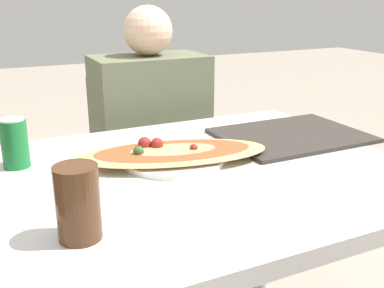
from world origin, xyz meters
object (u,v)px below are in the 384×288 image
at_px(chair_far_seated, 144,164).
at_px(soda_can, 15,143).
at_px(pizza_main, 173,154).
at_px(drink_glass, 78,203).
at_px(dining_table, 206,198).
at_px(person_seated, 152,129).

relative_size(chair_far_seated, soda_can, 6.74).
height_order(pizza_main, soda_can, soda_can).
bearing_deg(drink_glass, soda_can, 99.38).
height_order(pizza_main, drink_glass, drink_glass).
relative_size(soda_can, drink_glass, 0.91).
relative_size(pizza_main, drink_glass, 3.87).
distance_m(dining_table, pizza_main, 0.14).
distance_m(dining_table, chair_far_seated, 0.77).
bearing_deg(pizza_main, drink_glass, -136.49).
bearing_deg(person_seated, soda_can, 39.11).
height_order(dining_table, person_seated, person_seated).
bearing_deg(drink_glass, person_seated, 61.88).
relative_size(chair_far_seated, drink_glass, 6.11).
xyz_separation_m(chair_far_seated, drink_glass, (-0.45, -0.95, 0.33)).
relative_size(pizza_main, soda_can, 4.27).
bearing_deg(soda_can, chair_far_seated, 45.73).
distance_m(dining_table, drink_glass, 0.44).
bearing_deg(chair_far_seated, person_seated, 90.00).
xyz_separation_m(chair_far_seated, pizza_main, (-0.15, -0.67, 0.28)).
distance_m(pizza_main, soda_can, 0.40).
bearing_deg(drink_glass, pizza_main, 43.51).
distance_m(chair_far_seated, drink_glass, 1.11).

